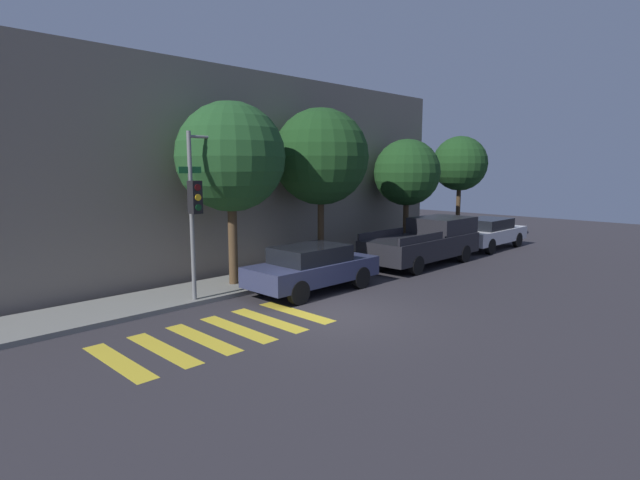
{
  "coord_description": "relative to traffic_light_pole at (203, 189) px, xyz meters",
  "views": [
    {
      "loc": [
        -9.3,
        -8.77,
        3.86
      ],
      "look_at": [
        1.71,
        2.1,
        1.6
      ],
      "focal_mm": 28.0,
      "sensor_mm": 36.0,
      "label": 1
    }
  ],
  "objects": [
    {
      "name": "traffic_light_pole",
      "position": [
        0.0,
        0.0,
        0.0
      ],
      "size": [
        1.93,
        0.56,
        4.84
      ],
      "color": "slate",
      "rests_on": "ground"
    },
    {
      "name": "tree_far_end",
      "position": [
        11.13,
        0.92,
        0.35
      ],
      "size": [
        2.97,
        2.97,
        5.12
      ],
      "color": "#42301E",
      "rests_on": "ground"
    },
    {
      "name": "crosswalk",
      "position": [
        -1.29,
        -2.57,
        -3.27
      ],
      "size": [
        5.28,
        2.6,
        0.0
      ],
      "color": "gold",
      "rests_on": "ground"
    },
    {
      "name": "pickup_truck",
      "position": [
        9.45,
        -1.27,
        -2.35
      ],
      "size": [
        5.57,
        2.11,
        1.8
      ],
      "color": "black",
      "rests_on": "ground"
    },
    {
      "name": "sidewalk",
      "position": [
        1.66,
        0.97,
        -3.2
      ],
      "size": [
        26.0,
        2.27,
        0.14
      ],
      "primitive_type": "cube",
      "color": "slate",
      "rests_on": "ground"
    },
    {
      "name": "tree_behind_truck",
      "position": [
        15.82,
        0.92,
        0.77
      ],
      "size": [
        2.78,
        2.78,
        5.44
      ],
      "color": "#42301E",
      "rests_on": "ground"
    },
    {
      "name": "sedan_near_corner",
      "position": [
        3.03,
        -1.27,
        -2.49
      ],
      "size": [
        4.4,
        1.82,
        1.46
      ],
      "color": "#2D3351",
      "rests_on": "ground"
    },
    {
      "name": "building_row",
      "position": [
        1.66,
        5.5,
        0.39
      ],
      "size": [
        26.0,
        6.0,
        7.31
      ],
      "primitive_type": "cube",
      "color": "slate",
      "rests_on": "ground"
    },
    {
      "name": "sedan_middle",
      "position": [
        14.78,
        -1.27,
        -2.49
      ],
      "size": [
        4.63,
        1.89,
        1.45
      ],
      "color": "silver",
      "rests_on": "ground"
    },
    {
      "name": "ground_plane",
      "position": [
        1.66,
        -3.37,
        -3.27
      ],
      "size": [
        60.0,
        60.0,
        0.0
      ],
      "primitive_type": "plane",
      "color": "#2D2B30"
    },
    {
      "name": "tree_midblock",
      "position": [
        5.63,
        0.92,
        0.97
      ],
      "size": [
        3.55,
        3.55,
        6.02
      ],
      "color": "#42301E",
      "rests_on": "ground"
    },
    {
      "name": "tree_near_corner",
      "position": [
        1.61,
        0.92,
        0.9
      ],
      "size": [
        3.43,
        3.43,
        5.9
      ],
      "color": "#4C3823",
      "rests_on": "ground"
    }
  ]
}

